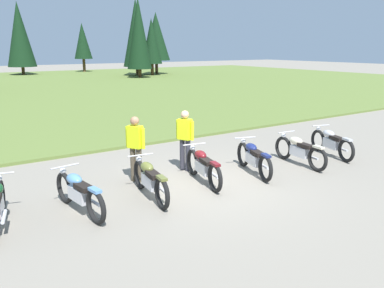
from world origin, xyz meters
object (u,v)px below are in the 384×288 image
(motorcycle_sky_blue, at_px, (79,192))
(motorcycle_cream, at_px, (299,150))
(rider_with_back_turned, at_px, (135,145))
(rider_checking_bike, at_px, (185,137))
(motorcycle_silver, at_px, (331,142))
(motorcycle_navy, at_px, (254,158))
(motorcycle_maroon, at_px, (203,166))
(motorcycle_olive, at_px, (150,179))

(motorcycle_sky_blue, bearing_deg, motorcycle_cream, -1.65)
(rider_with_back_turned, bearing_deg, rider_checking_bike, 3.54)
(motorcycle_cream, bearing_deg, rider_with_back_turned, 164.08)
(motorcycle_silver, distance_m, rider_checking_bike, 4.79)
(motorcycle_navy, bearing_deg, motorcycle_silver, -0.69)
(motorcycle_silver, distance_m, rider_with_back_turned, 6.25)
(motorcycle_navy, height_order, motorcycle_silver, same)
(motorcycle_maroon, xyz_separation_m, rider_checking_bike, (0.18, 1.11, 0.51))
(motorcycle_navy, bearing_deg, rider_checking_bike, 138.00)
(motorcycle_maroon, bearing_deg, motorcycle_cream, -4.95)
(motorcycle_olive, relative_size, motorcycle_navy, 1.03)
(rider_with_back_turned, bearing_deg, motorcycle_maroon, -37.08)
(motorcycle_sky_blue, height_order, motorcycle_silver, same)
(motorcycle_silver, bearing_deg, motorcycle_navy, 179.31)
(motorcycle_maroon, bearing_deg, motorcycle_sky_blue, -178.31)
(motorcycle_cream, bearing_deg, motorcycle_maroon, 175.05)
(motorcycle_navy, bearing_deg, motorcycle_olive, -179.16)
(motorcycle_sky_blue, distance_m, motorcycle_olive, 1.59)
(motorcycle_cream, bearing_deg, rider_checking_bike, 155.27)
(motorcycle_cream, xyz_separation_m, motorcycle_silver, (1.57, 0.10, 0.00))
(motorcycle_navy, xyz_separation_m, motorcycle_silver, (3.20, -0.04, 0.00))
(motorcycle_sky_blue, height_order, rider_checking_bike, rider_checking_bike)
(motorcycle_olive, height_order, motorcycle_silver, same)
(motorcycle_maroon, bearing_deg, motorcycle_navy, -4.89)
(motorcycle_olive, distance_m, motorcycle_cream, 4.78)
(motorcycle_navy, height_order, rider_with_back_turned, rider_with_back_turned)
(rider_with_back_turned, relative_size, rider_checking_bike, 1.00)
(motorcycle_maroon, relative_size, motorcycle_navy, 1.02)
(motorcycle_navy, height_order, motorcycle_cream, same)
(motorcycle_maroon, height_order, motorcycle_cream, same)
(motorcycle_olive, relative_size, motorcycle_silver, 1.03)
(motorcycle_navy, relative_size, motorcycle_silver, 1.00)
(motorcycle_navy, distance_m, rider_with_back_turned, 3.17)
(motorcycle_navy, xyz_separation_m, rider_checking_bike, (-1.39, 1.25, 0.51))
(motorcycle_olive, bearing_deg, motorcycle_sky_blue, 176.90)
(motorcycle_sky_blue, height_order, motorcycle_maroon, same)
(motorcycle_sky_blue, bearing_deg, rider_with_back_turned, 31.45)
(motorcycle_olive, xyz_separation_m, motorcycle_navy, (3.15, 0.05, 0.00))
(motorcycle_navy, bearing_deg, motorcycle_sky_blue, 179.52)
(motorcycle_cream, bearing_deg, motorcycle_sky_blue, 178.35)
(motorcycle_olive, relative_size, motorcycle_maroon, 1.01)
(motorcycle_navy, distance_m, motorcycle_silver, 3.20)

